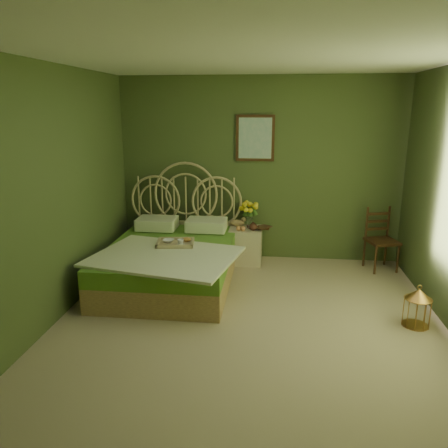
# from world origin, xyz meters

# --- Properties ---
(floor) EXTENTS (4.50, 4.50, 0.00)m
(floor) POSITION_xyz_m (0.00, 0.00, 0.00)
(floor) COLOR tan
(floor) RESTS_ON ground
(ceiling) EXTENTS (4.50, 4.50, 0.00)m
(ceiling) POSITION_xyz_m (0.00, 0.00, 2.60)
(ceiling) COLOR silver
(ceiling) RESTS_ON wall_back
(wall_back) EXTENTS (4.00, 0.00, 4.00)m
(wall_back) POSITION_xyz_m (0.00, 2.25, 1.30)
(wall_back) COLOR #495A2F
(wall_back) RESTS_ON floor
(wall_left) EXTENTS (0.00, 4.50, 4.50)m
(wall_left) POSITION_xyz_m (-2.00, 0.00, 1.30)
(wall_left) COLOR #495A2F
(wall_left) RESTS_ON floor
(wall_art) EXTENTS (0.54, 0.04, 0.64)m
(wall_art) POSITION_xyz_m (-0.07, 2.22, 1.75)
(wall_art) COLOR #361C0E
(wall_art) RESTS_ON wall_back
(bed) EXTENTS (1.79, 2.27, 1.40)m
(bed) POSITION_xyz_m (-1.05, 1.14, 0.31)
(bed) COLOR tan
(bed) RESTS_ON floor
(nightstand) EXTENTS (0.46, 0.47, 0.94)m
(nightstand) POSITION_xyz_m (-0.16, 2.00, 0.34)
(nightstand) COLOR #C1B59D
(nightstand) RESTS_ON floor
(chair) EXTENTS (0.47, 0.47, 0.85)m
(chair) POSITION_xyz_m (1.70, 1.97, 0.47)
(chair) COLOR #361C0E
(chair) RESTS_ON floor
(birdcage) EXTENTS (0.26, 0.26, 0.40)m
(birdcage) POSITION_xyz_m (1.70, 0.28, 0.20)
(birdcage) COLOR #AF7638
(birdcage) RESTS_ON floor
(book_lower) EXTENTS (0.17, 0.22, 0.02)m
(book_lower) POSITION_xyz_m (0.01, 2.00, 0.52)
(book_lower) COLOR #381E0F
(book_lower) RESTS_ON nightstand
(book_upper) EXTENTS (0.27, 0.28, 0.02)m
(book_upper) POSITION_xyz_m (0.01, 2.00, 0.54)
(book_upper) COLOR #472819
(book_upper) RESTS_ON nightstand
(cereal_bowl) EXTENTS (0.16, 0.16, 0.03)m
(cereal_bowl) POSITION_xyz_m (-1.07, 1.09, 0.56)
(cereal_bowl) COLOR white
(cereal_bowl) RESTS_ON bed
(coffee_cup) EXTENTS (0.10, 0.10, 0.08)m
(coffee_cup) POSITION_xyz_m (-0.89, 0.98, 0.58)
(coffee_cup) COLOR white
(coffee_cup) RESTS_ON bed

